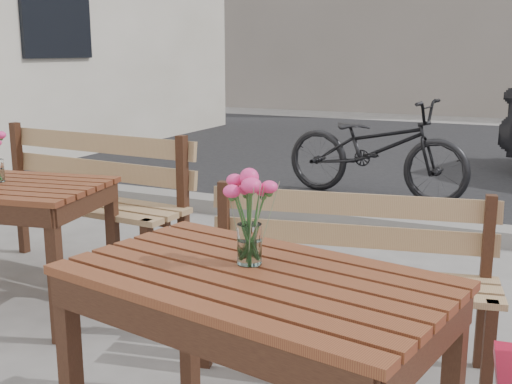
# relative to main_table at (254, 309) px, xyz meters

# --- Properties ---
(street) EXTENTS (30.00, 8.12, 0.12)m
(street) POSITION_rel_main_table_xyz_m (0.12, 5.24, -0.58)
(street) COLOR black
(street) RESTS_ON ground
(main_table) EXTENTS (1.29, 0.90, 0.73)m
(main_table) POSITION_rel_main_table_xyz_m (0.00, 0.00, 0.00)
(main_table) COLOR #612B19
(main_table) RESTS_ON ground
(main_bench) EXTENTS (1.36, 0.63, 0.81)m
(main_bench) POSITION_rel_main_table_xyz_m (0.01, 0.96, -0.11)
(main_bench) COLOR #A47F55
(main_bench) RESTS_ON ground
(main_vase) EXTENTS (0.17, 0.17, 0.31)m
(main_vase) POSITION_rel_main_table_xyz_m (-0.05, 0.07, 0.31)
(main_vase) COLOR white
(main_vase) RESTS_ON main_table
(second_bench) EXTENTS (1.54, 0.56, 0.94)m
(second_bench) POSITION_rel_main_table_xyz_m (-1.84, 1.42, -0.04)
(second_bench) COLOR #A47F55
(second_bench) RESTS_ON ground
(bicycle) EXTENTS (1.89, 0.87, 0.96)m
(bicycle) POSITION_rel_main_table_xyz_m (-0.73, 4.31, -0.13)
(bicycle) COLOR black
(bicycle) RESTS_ON ground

